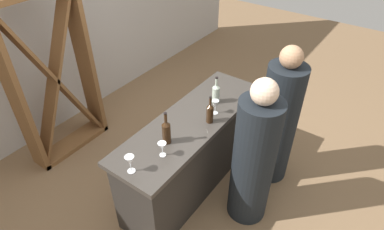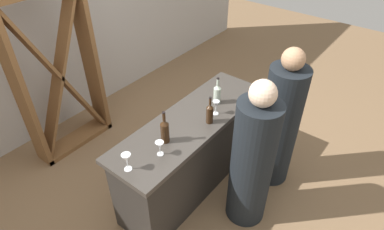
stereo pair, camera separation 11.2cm
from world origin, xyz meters
name	(u,v)px [view 1 (the left image)]	position (x,y,z in m)	size (l,w,h in m)	color
ground_plane	(192,182)	(0.00, 0.00, 0.00)	(12.00, 12.00, 0.00)	#846647
back_wall	(45,23)	(0.00, 2.20, 1.40)	(8.00, 0.10, 2.80)	#BCB7B2
bar_counter	(192,153)	(0.00, 0.00, 0.47)	(1.89, 0.60, 0.93)	#2A2723
wine_rack	(54,79)	(-0.39, 1.65, 1.00)	(0.97, 0.28, 1.99)	brown
wine_bottle_leftmost_amber_brown	(166,131)	(-0.40, -0.01, 1.06)	(0.08, 0.08, 0.33)	#331E0F
wine_bottle_second_left_amber_brown	(210,113)	(0.07, -0.16, 1.04)	(0.07, 0.07, 0.29)	#331E0F
wine_bottle_center_clear_pale	(216,93)	(0.38, -0.03, 1.05)	(0.08, 0.08, 0.30)	#B7C6B2
wine_glass_near_left	(215,104)	(0.22, -0.13, 1.04)	(0.07, 0.07, 0.15)	white
wine_glass_near_center	(162,147)	(-0.55, -0.09, 1.03)	(0.08, 0.08, 0.14)	white
wine_glass_near_right	(130,161)	(-0.85, 0.00, 1.05)	(0.08, 0.08, 0.16)	white
person_left_guest	(253,160)	(0.04, -0.68, 0.74)	(0.51, 0.51, 1.61)	black
person_center_guest	(278,122)	(0.68, -0.64, 0.75)	(0.42, 0.42, 1.63)	black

